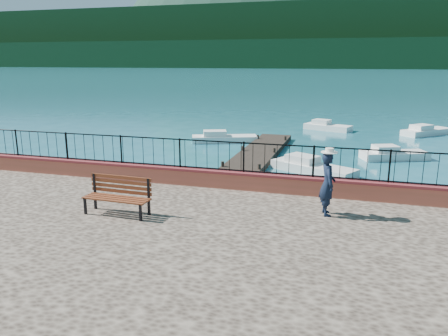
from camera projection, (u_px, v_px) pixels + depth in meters
The scene contains 15 objects.
ground at pixel (219, 276), 10.99m from camera, with size 2000.00×2000.00×0.00m, color #19596B.
parapet at pixel (252, 181), 14.07m from camera, with size 28.00×0.46×0.58m, color #B95343.
railing at pixel (253, 158), 13.89m from camera, with size 27.00×0.05×0.95m, color black.
dock at pixel (250, 162), 22.67m from camera, with size 2.00×16.00×0.30m, color #2D231C.
far_forest at pixel (353, 54), 287.98m from camera, with size 900.00×60.00×18.00m, color black.
foothills at pixel (355, 38), 340.69m from camera, with size 900.00×120.00×44.00m, color black.
park_bench at pixel (118, 203), 11.83m from camera, with size 1.87×0.67×1.03m.
person at pixel (327, 184), 11.69m from camera, with size 0.63×0.41×1.72m, color black.
hat at pixel (329, 150), 11.47m from camera, with size 0.44×0.44×0.12m, color white.
boat_0 at pixel (152, 177), 18.70m from camera, with size 3.49×1.30×0.80m, color silver.
boat_1 at pixel (313, 165), 20.93m from camera, with size 4.20×1.30×0.80m, color silver.
boat_2 at pixel (395, 152), 23.84m from camera, with size 3.52×1.30×0.80m, color silver.
boat_3 at pixel (225, 136), 28.82m from camera, with size 4.26×1.30×0.80m, color silver.
boat_4 at pixel (328, 125), 33.79m from camera, with size 3.55×1.30×0.80m, color white.
boat_5 at pixel (427, 129), 31.68m from camera, with size 4.09×1.30×0.80m, color white.
Camera 1 is at (2.97, -9.56, 5.29)m, focal length 35.00 mm.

